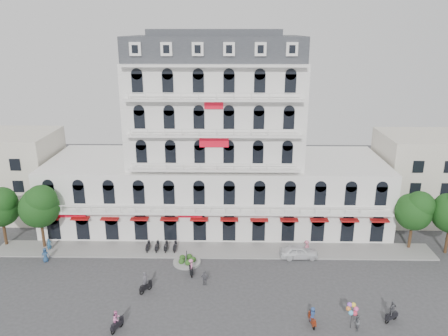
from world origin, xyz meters
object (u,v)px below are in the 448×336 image
parked_car (299,252)px  rider_west (145,283)px  rider_southwest (117,321)px  balloon_vendor (355,317)px  rider_northeast (392,311)px  rider_center (191,267)px  rider_east (312,317)px

parked_car → rider_west: bearing=111.2°
rider_west → parked_car: bearing=-29.9°
rider_southwest → balloon_vendor: balloon_vendor is taller
rider_northeast → balloon_vendor: size_ratio=0.90×
rider_center → rider_east: bearing=44.2°
rider_northeast → rider_center: size_ratio=1.13×
parked_car → rider_center: rider_center is taller
rider_west → rider_east: rider_west is taller
rider_west → rider_southwest: (-1.44, -6.02, -0.04)m
balloon_vendor → parked_car: bearing=103.5°
parked_car → rider_west: (-16.74, -7.35, 0.31)m
rider_west → rider_northeast: rider_west is taller
rider_northeast → balloon_vendor: bearing=-16.5°
balloon_vendor → rider_center: bearing=150.2°
rider_southwest → rider_east: 17.62m
rider_center → rider_west: bearing=-62.9°
rider_northeast → balloon_vendor: 3.92m
parked_car → rider_center: 13.00m
rider_center → balloon_vendor: balloon_vendor is taller
rider_southwest → parked_car: bearing=-28.5°
rider_east → rider_center: (-11.78, 8.38, 0.08)m
rider_west → rider_southwest: rider_west is taller
rider_southwest → rider_northeast: size_ratio=0.93×
rider_southwest → balloon_vendor: bearing=-63.4°
rider_east → balloon_vendor: (3.67, -0.46, 0.36)m
rider_west → rider_east: bearing=-70.9°
rider_southwest → rider_east: (17.59, 0.98, -0.11)m
parked_car → rider_east: bearing=174.8°
parked_car → balloon_vendor: 13.22m
rider_east → balloon_vendor: 3.72m
rider_east → balloon_vendor: size_ratio=0.79×
rider_east → rider_southwest: bearing=86.4°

